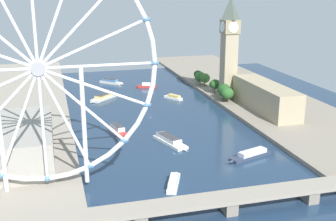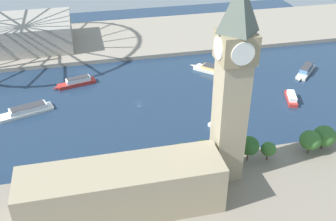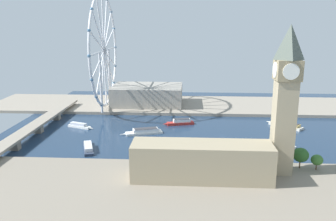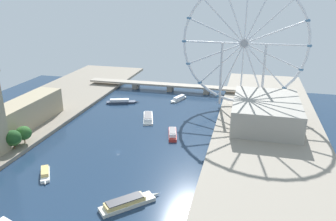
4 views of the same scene
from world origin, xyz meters
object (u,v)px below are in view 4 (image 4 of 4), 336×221
at_px(ferris_wheel, 244,44).
at_px(river_bridge, 170,86).
at_px(riverside_hall, 266,112).
at_px(tour_boat_4, 178,99).
at_px(tour_boat_0, 127,203).
at_px(tour_boat_7, 121,101).
at_px(tour_boat_6, 173,133).
at_px(tour_boat_3, 45,174).
at_px(tour_boat_5, 148,117).
at_px(parliament_block, 25,113).

xyz_separation_m(ferris_wheel, river_bridge, (-83.21, 44.35, -58.79)).
height_order(riverside_hall, tour_boat_4, riverside_hall).
bearing_deg(ferris_wheel, tour_boat_0, -106.19).
distance_m(riverside_hall, river_bridge, 138.33).
bearing_deg(ferris_wheel, tour_boat_7, -173.55).
xyz_separation_m(river_bridge, tour_boat_7, (-40.10, -58.30, -4.43)).
height_order(tour_boat_6, tour_boat_7, tour_boat_6).
bearing_deg(tour_boat_6, tour_boat_3, 127.20).
bearing_deg(ferris_wheel, tour_boat_5, -147.26).
height_order(tour_boat_0, tour_boat_6, tour_boat_6).
xyz_separation_m(riverside_hall, tour_boat_5, (-104.81, -9.10, -11.61)).
bearing_deg(river_bridge, tour_boat_6, -75.46).
distance_m(ferris_wheel, river_bridge, 111.11).
distance_m(tour_boat_4, tour_boat_7, 62.52).
relative_size(tour_boat_0, tour_boat_6, 0.99).
bearing_deg(tour_boat_6, ferris_wheel, -45.25).
height_order(riverside_hall, tour_boat_5, riverside_hall).
xyz_separation_m(ferris_wheel, tour_boat_3, (-115.75, -164.62, -63.41)).
relative_size(parliament_block, tour_boat_4, 3.15).
xyz_separation_m(parliament_block, tour_boat_5, (95.82, 46.62, -12.10)).
xyz_separation_m(tour_boat_4, tour_boat_6, (15.56, -93.41, 0.46)).
distance_m(ferris_wheel, tour_boat_0, 199.46).
relative_size(parliament_block, riverside_hall, 1.06).
distance_m(tour_boat_0, tour_boat_3, 65.26).
distance_m(ferris_wheel, tour_boat_3, 211.00).
relative_size(tour_boat_4, tour_boat_5, 0.72).
bearing_deg(tour_boat_3, river_bridge, 138.23).
bearing_deg(river_bridge, ferris_wheel, -28.06).
height_order(tour_boat_0, tour_boat_5, tour_boat_0).
relative_size(river_bridge, tour_boat_4, 7.62).
relative_size(ferris_wheel, tour_boat_4, 4.61).
relative_size(riverside_hall, river_bridge, 0.39).
relative_size(ferris_wheel, tour_boat_3, 5.87).
bearing_deg(river_bridge, tour_boat_5, -88.69).
distance_m(tour_boat_0, tour_boat_4, 192.66).
bearing_deg(river_bridge, riverside_hall, -39.21).
height_order(tour_boat_0, tour_boat_4, tour_boat_0).
relative_size(parliament_block, tour_boat_7, 2.39).
distance_m(riverside_hall, tour_boat_3, 185.52).
distance_m(tour_boat_3, tour_boat_4, 182.10).
relative_size(parliament_block, river_bridge, 0.41).
bearing_deg(tour_boat_6, riverside_hall, -75.71).
bearing_deg(ferris_wheel, river_bridge, 151.94).
distance_m(parliament_block, tour_boat_6, 128.14).
relative_size(tour_boat_4, tour_boat_6, 0.88).
height_order(tour_boat_5, tour_boat_6, tour_boat_6).
bearing_deg(tour_boat_3, tour_boat_5, 129.92).
bearing_deg(river_bridge, tour_boat_3, -98.85).
bearing_deg(tour_boat_3, tour_boat_4, 131.15).
relative_size(tour_boat_0, tour_boat_3, 1.44).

